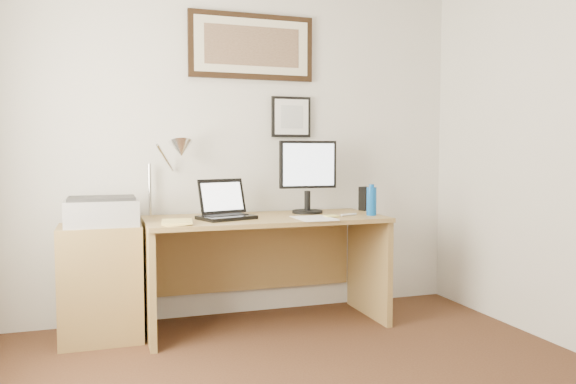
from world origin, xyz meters
name	(u,v)px	position (x,y,z in m)	size (l,w,h in m)	color
wall_back	(231,144)	(0.00, 2.00, 1.25)	(3.50, 0.02, 2.50)	silver
side_cabinet	(101,283)	(-0.92, 1.68, 0.36)	(0.50, 0.40, 0.73)	olive
water_bottle	(372,201)	(0.87, 1.49, 0.85)	(0.07, 0.07, 0.20)	#0D52AB
bottle_cap	(372,186)	(0.87, 1.49, 0.96)	(0.04, 0.04, 0.02)	#0D52AB
speaker	(365,199)	(0.98, 1.79, 0.84)	(0.08, 0.07, 0.18)	black
paper_sheet_a	(314,218)	(0.43, 1.43, 0.75)	(0.23, 0.33, 0.00)	white
paper_sheet_b	(317,218)	(0.45, 1.44, 0.75)	(0.19, 0.27, 0.00)	white
sticky_pad	(331,216)	(0.57, 1.48, 0.76)	(0.08, 0.08, 0.01)	#F0E572
marker_pen	(349,215)	(0.71, 1.51, 0.76)	(0.02, 0.02, 0.14)	white
book	(162,223)	(-0.56, 1.45, 0.76)	(0.18, 0.25, 0.02)	#EFD570
desk	(262,249)	(0.15, 1.72, 0.51)	(1.60, 0.70, 0.75)	olive
laptop	(225,210)	(-0.13, 1.63, 0.81)	(0.40, 0.39, 0.26)	black
lcd_monitor	(308,173)	(0.50, 1.76, 1.04)	(0.42, 0.22, 0.52)	black
printer	(102,211)	(-0.90, 1.67, 0.82)	(0.44, 0.34, 0.18)	#A8A8AA
desk_lamp	(178,152)	(-0.41, 1.81, 1.19)	(0.29, 0.27, 0.53)	silver
picture_large	(252,46)	(0.15, 1.97, 1.95)	(0.92, 0.04, 0.47)	black
picture_small	(291,117)	(0.45, 1.97, 1.45)	(0.30, 0.03, 0.30)	black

